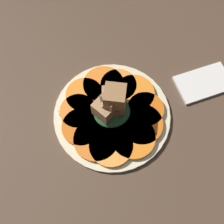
{
  "coord_description": "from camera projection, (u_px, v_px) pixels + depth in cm",
  "views": [
    {
      "loc": [
        8.06,
        22.75,
        59.87
      ],
      "look_at": [
        0.0,
        0.0,
        4.1
      ],
      "focal_mm": 45.0,
      "sensor_mm": 36.0,
      "label": 1
    }
  ],
  "objects": [
    {
      "name": "carrot_slice_6",
      "position": [
        78.0,
        111.0,
        0.61
      ],
      "size": [
        8.07,
        8.07,
        0.98
      ],
      "primitive_type": "cylinder",
      "color": "orange",
      "rests_on": "plate"
    },
    {
      "name": "carrot_slice_2",
      "position": [
        134.0,
        93.0,
        0.63
      ],
      "size": [
        9.23,
        9.23,
        0.98
      ],
      "primitive_type": "cylinder",
      "color": "orange",
      "rests_on": "plate"
    },
    {
      "name": "carrot_slice_7",
      "position": [
        82.0,
        127.0,
        0.6
      ],
      "size": [
        8.58,
        8.58,
        0.98
      ],
      "primitive_type": "cylinder",
      "color": "#D45F12",
      "rests_on": "plate"
    },
    {
      "name": "table_slab",
      "position": [
        112.0,
        117.0,
        0.64
      ],
      "size": [
        120.0,
        120.0,
        2.0
      ],
      "primitive_type": "cube",
      "color": "#4C3828",
      "rests_on": "ground"
    },
    {
      "name": "plate",
      "position": [
        112.0,
        115.0,
        0.62
      ],
      "size": [
        25.76,
        25.76,
        1.05
      ],
      "color": "beige",
      "rests_on": "table_slab"
    },
    {
      "name": "carrot_slice_4",
      "position": [
        104.0,
        85.0,
        0.64
      ],
      "size": [
        9.41,
        9.41,
        0.98
      ],
      "primitive_type": "cylinder",
      "color": "orange",
      "rests_on": "plate"
    },
    {
      "name": "carrot_slice_5",
      "position": [
        85.0,
        95.0,
        0.63
      ],
      "size": [
        8.51,
        8.51,
        0.98
      ],
      "primitive_type": "cylinder",
      "color": "orange",
      "rests_on": "plate"
    },
    {
      "name": "fork",
      "position": [
        101.0,
        95.0,
        0.63
      ],
      "size": [
        19.67,
        3.68,
        0.4
      ],
      "rotation": [
        0.0,
        0.0,
        0.1
      ],
      "color": "#B2B2B7",
      "rests_on": "plate"
    },
    {
      "name": "carrot_slice_1",
      "position": [
        145.0,
        109.0,
        0.62
      ],
      "size": [
        8.15,
        8.15,
        0.98
      ],
      "primitive_type": "cylinder",
      "color": "#D56013",
      "rests_on": "plate"
    },
    {
      "name": "carrot_slice_0",
      "position": [
        141.0,
        124.0,
        0.6
      ],
      "size": [
        9.4,
        9.4,
        0.98
      ],
      "primitive_type": "cylinder",
      "color": "orange",
      "rests_on": "plate"
    },
    {
      "name": "center_pile",
      "position": [
        111.0,
        105.0,
        0.58
      ],
      "size": [
        8.36,
        7.52,
        10.2
      ],
      "color": "#1E4723",
      "rests_on": "plate"
    },
    {
      "name": "carrot_slice_9",
      "position": [
        111.0,
        145.0,
        0.58
      ],
      "size": [
        9.24,
        9.24,
        0.98
      ],
      "primitive_type": "cylinder",
      "color": "orange",
      "rests_on": "plate"
    },
    {
      "name": "carrot_slice_10",
      "position": [
        133.0,
        137.0,
        0.59
      ],
      "size": [
        9.54,
        9.54,
        0.98
      ],
      "primitive_type": "cylinder",
      "color": "orange",
      "rests_on": "plate"
    },
    {
      "name": "carrot_slice_8",
      "position": [
        96.0,
        139.0,
        0.59
      ],
      "size": [
        9.61,
        9.61,
        0.98
      ],
      "primitive_type": "cylinder",
      "color": "orange",
      "rests_on": "plate"
    },
    {
      "name": "napkin",
      "position": [
        204.0,
        83.0,
        0.66
      ],
      "size": [
        12.63,
        7.58,
        0.8
      ],
      "color": "silver",
      "rests_on": "table_slab"
    },
    {
      "name": "carrot_slice_3",
      "position": [
        118.0,
        85.0,
        0.64
      ],
      "size": [
        8.25,
        8.25,
        0.98
      ],
      "primitive_type": "cylinder",
      "color": "orange",
      "rests_on": "plate"
    }
  ]
}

